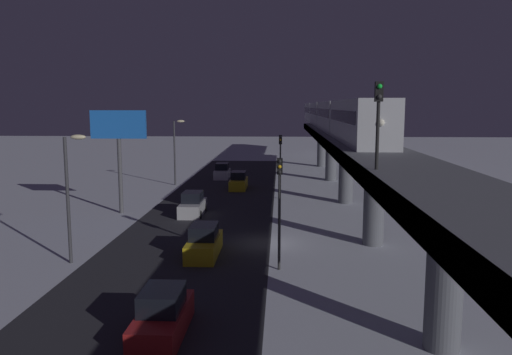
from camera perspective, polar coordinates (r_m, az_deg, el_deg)
ground_plane at (r=34.89m, az=0.92°, el=-7.37°), size 240.00×240.00×0.00m
avenue_asphalt at (r=35.41m, az=-7.35°, el=-7.19°), size 11.00×103.63×0.01m
elevated_railway at (r=34.38m, az=13.13°, el=1.53°), size 5.00×103.63×6.37m
subway_train at (r=69.41m, az=8.06°, el=7.06°), size 2.94×74.07×3.40m
rail_signal at (r=23.86m, az=13.60°, el=7.39°), size 0.36×0.41×4.00m
sedan_silver at (r=43.99m, az=-7.13°, el=-3.13°), size 1.91×4.65×1.97m
sedan_white at (r=65.47m, az=-3.82°, el=0.61°), size 1.80×4.12×1.97m
sedan_red at (r=21.68m, az=-10.47°, el=-15.12°), size 1.80×4.66×1.97m
sedan_yellow at (r=32.06m, az=-5.86°, el=-7.33°), size 1.80×4.74×1.97m
sedan_yellow_2 at (r=57.10m, az=-1.98°, el=-0.48°), size 1.80×4.68×1.97m
traffic_light_near at (r=28.42m, az=2.66°, el=-2.25°), size 0.32×0.44×6.40m
traffic_light_mid at (r=50.63m, az=2.75°, el=2.29°), size 0.32×0.44×6.40m
commercial_billboard at (r=45.08m, az=-15.18°, el=4.67°), size 4.80×0.36×8.90m
street_lamp_near at (r=31.44m, az=-20.11°, el=-0.60°), size 1.35×0.44×7.65m
street_lamp_far at (r=60.04m, az=-8.95°, el=3.70°), size 1.35×0.44×7.65m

